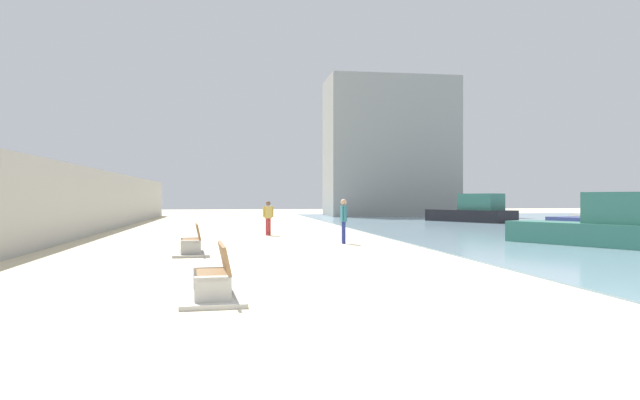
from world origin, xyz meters
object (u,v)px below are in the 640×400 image
Objects in this scene: person_standing at (268,216)px; boat_far_left at (615,216)px; bench_near at (213,286)px; bench_far at (191,247)px; boat_mid_bay at (473,212)px; boat_distant at (611,221)px; boat_outer at (611,227)px; person_walking at (344,218)px.

boat_far_left is at bearing 9.10° from person_standing.
bench_near and bench_far have the same top height.
person_standing is 19.47m from boat_mid_bay.
boat_mid_bay is (-1.11, 13.69, 0.12)m from boat_distant.
boat_distant is (19.46, 7.15, 0.40)m from bench_far.
bench_near is 24.12m from boat_distant.
boat_outer is (13.69, 8.47, 0.50)m from bench_near.
bench_far is 14.56m from boat_outer.
person_walking is 0.37× the size of boat_far_left.
boat_distant is (13.92, 3.65, -0.38)m from person_walking.
person_walking is at bearing -126.46° from boat_mid_bay.
boat_mid_bay reaches higher than person_standing.
boat_far_left is at bearing 25.98° from person_walking.
boat_distant reaches higher than bench_far.
person_standing is 0.26× the size of boat_distant.
person_standing is at bearing -170.90° from boat_far_left.
boat_far_left is at bearing 53.90° from boat_outer.
bench_near is at bearing -121.03° from boat_mid_bay.
boat_outer reaches higher than person_walking.
boat_distant is at bearing -5.98° from person_standing.
person_walking is 5.95m from person_standing.
bench_near is 0.46× the size of boat_far_left.
boat_mid_bay is (17.48, 29.06, 0.53)m from bench_near.
boat_mid_bay is at bearing 37.93° from person_standing.
person_standing is at bearing 82.91° from bench_near.
boat_distant is 13.74m from boat_mid_bay.
boat_distant is at bearing 39.57° from bench_near.
boat_mid_bay is 1.46× the size of boat_far_left.
bench_far is 6.59m from person_walking.
bench_near is 1.34× the size of person_standing.
person_walking is 0.28× the size of boat_distant.
boat_distant is (18.59, 15.36, 0.40)m from bench_near.
bench_near is 0.31× the size of boat_outer.
person_walking reaches higher than bench_near.
boat_far_left is at bearing 52.94° from boat_distant.
boat_mid_bay is (3.79, 20.59, 0.02)m from boat_outer.
boat_mid_bay reaches higher than boat_far_left.
boat_distant is at bearing 14.68° from person_walking.
boat_outer is 20.94m from boat_mid_bay.
person_walking is 9.59m from boat_outer.
bench_far is at bearing -131.36° from boat_mid_bay.
bench_near is at bearing -148.26° from boat_outer.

